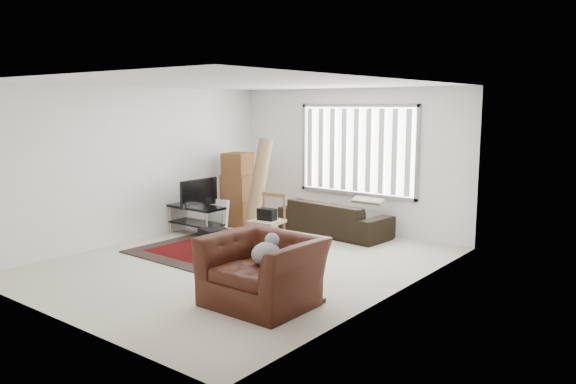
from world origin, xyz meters
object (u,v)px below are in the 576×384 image
object	(u,v)px
moving_boxes	(238,192)
sofa	(334,213)
side_chair	(268,219)
tv_stand	(196,214)
armchair	(263,266)

from	to	relation	value
moving_boxes	sofa	world-z (taller)	moving_boxes
sofa	side_chair	world-z (taller)	side_chair
moving_boxes	side_chair	xyz separation A→B (m)	(1.64, -1.02, -0.17)
tv_stand	moving_boxes	xyz separation A→B (m)	(0.03, 1.09, 0.28)
moving_boxes	sofa	distance (m)	2.05
sofa	armchair	size ratio (longest dim) A/B	1.66
tv_stand	armchair	distance (m)	3.94
moving_boxes	side_chair	size ratio (longest dim) A/B	1.59
moving_boxes	sofa	xyz separation A→B (m)	(1.96, 0.52, -0.26)
moving_boxes	tv_stand	bearing A→B (deg)	-91.78
moving_boxes	sofa	bearing A→B (deg)	14.82
tv_stand	sofa	distance (m)	2.57
side_chair	armchair	xyz separation A→B (m)	(1.70, -2.11, -0.02)
side_chair	moving_boxes	bearing A→B (deg)	141.48
sofa	side_chair	distance (m)	1.58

